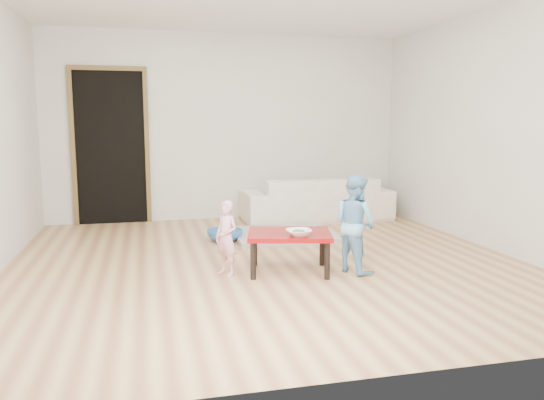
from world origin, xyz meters
name	(u,v)px	position (x,y,z in m)	size (l,w,h in m)	color
floor	(267,261)	(0.00, 0.00, 0.00)	(5.00, 5.00, 0.01)	#9D6843
back_wall	(228,127)	(0.00, 2.50, 1.30)	(5.00, 0.02, 2.60)	silver
right_wall	(494,129)	(2.50, 0.00, 1.30)	(0.02, 5.00, 2.60)	silver
doorway	(111,148)	(-1.60, 2.48, 1.02)	(1.02, 0.08, 2.11)	brown
sofa	(316,199)	(1.19, 2.05, 0.30)	(2.08, 0.81, 0.61)	white
cushion	(293,190)	(0.80, 1.87, 0.46)	(0.44, 0.39, 0.12)	orange
red_table	(289,252)	(0.11, -0.41, 0.19)	(0.75, 0.56, 0.38)	maroon
bowl	(299,233)	(0.16, -0.57, 0.40)	(0.23, 0.23, 0.06)	white
broccoli	(299,233)	(0.16, -0.57, 0.40)	(0.12, 0.12, 0.06)	#2D5919
child_pink	(226,238)	(-0.46, -0.35, 0.34)	(0.25, 0.16, 0.68)	pink
child_blue	(355,224)	(0.71, -0.53, 0.45)	(0.44, 0.34, 0.91)	#5AA9D2
basin	(225,235)	(-0.28, 1.02, 0.07)	(0.42, 0.42, 0.13)	#2C63A8
blanket	(285,235)	(0.46, 1.05, 0.03)	(1.20, 1.00, 0.06)	#B4AC9F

